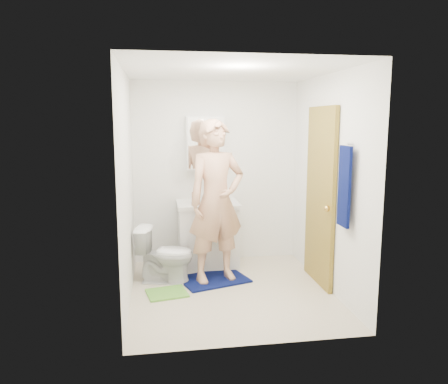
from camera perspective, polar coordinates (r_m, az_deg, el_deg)
The scene contains 22 objects.
floor at distance 5.01m, azimuth 0.93°, elevation -12.96°, with size 2.20×2.40×0.02m, color beige.
ceiling at distance 4.67m, azimuth 1.01°, elevation 15.70°, with size 2.20×2.40×0.02m, color white.
wall_back at distance 5.88m, azimuth -1.04°, elevation 2.56°, with size 2.20×0.02×2.40m, color white.
wall_front at distance 3.52m, azimuth 4.31°, elevation -2.02°, with size 2.20×0.02×2.40m, color white.
wall_left at distance 4.64m, azimuth -12.68°, elevation 0.52°, with size 0.02×2.40×2.40m, color white.
wall_right at distance 5.00m, azimuth 13.60°, elevation 1.11°, with size 0.02×2.40×2.40m, color white.
vanity_cabinet at distance 5.72m, azimuth -2.11°, elevation -5.79°, with size 0.75×0.55×0.80m, color white.
countertop at distance 5.63m, azimuth -2.14°, elevation -1.61°, with size 0.79×0.59×0.05m, color white.
sink_basin at distance 5.62m, azimuth -2.14°, elevation -1.46°, with size 0.40×0.40×0.03m, color white.
faucet at distance 5.79m, azimuth -2.35°, elevation -0.45°, with size 0.03×0.03×0.12m, color silver.
medicine_cabinet at distance 5.76m, azimuth -2.45°, elevation 6.41°, with size 0.50×0.12×0.70m, color white.
mirror_panel at distance 5.69m, azimuth -2.38°, elevation 6.38°, with size 0.46×0.01×0.66m, color white.
door at distance 5.15m, azimuth 12.44°, elevation -0.59°, with size 0.05×0.80×2.05m, color olive.
door_knob at distance 4.85m, azimuth 13.32°, elevation -2.11°, with size 0.07×0.07×0.07m, color gold.
towel at distance 4.44m, azimuth 15.46°, elevation 0.69°, with size 0.03×0.24×0.80m, color #071048.
towel_hook at distance 4.42m, azimuth 16.17°, elevation 6.09°, with size 0.02×0.02×0.06m, color silver.
toilet at distance 5.23m, azimuth -7.69°, elevation -8.07°, with size 0.37×0.65×0.67m, color white.
bath_mat at distance 5.33m, azimuth -1.35°, elevation -11.32°, with size 0.77×0.55×0.02m, color #071048.
green_rug at distance 4.98m, azimuth -7.46°, elevation -12.96°, with size 0.43×0.36×0.02m, color #63AE3A.
soap_dispenser at distance 5.57m, azimuth -3.75°, elevation -0.41°, with size 0.09×0.09×0.20m, color #B07152.
toothbrush_cup at distance 5.69m, azimuth -0.62°, elevation -0.77°, with size 0.11×0.11×0.09m, color #954497.
man at distance 5.05m, azimuth -1.00°, elevation -1.23°, with size 0.69×0.45×1.89m, color tan.
Camera 1 is at (-0.79, -4.57, 1.89)m, focal length 35.00 mm.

